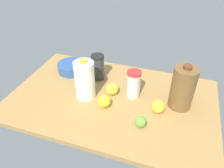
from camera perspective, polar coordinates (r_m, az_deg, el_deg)
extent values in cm
cube|color=olive|center=(130.76, 0.00, -4.08)|extent=(120.00, 76.00, 3.00)
cylinder|color=white|center=(125.35, -7.13, 1.03)|extent=(11.48, 11.48, 22.85)
cylinder|color=yellow|center=(118.77, -7.56, 5.91)|extent=(4.02, 4.02, 1.80)
cylinder|color=#2C4D88|center=(154.48, -10.48, 4.35)|extent=(18.85, 18.85, 6.25)
cylinder|color=#30353C|center=(142.20, -3.71, 4.17)|extent=(8.17, 8.17, 15.73)
cylinder|color=black|center=(137.89, -3.85, 7.20)|extent=(8.42, 8.42, 1.40)
cylinder|color=brown|center=(122.89, 18.00, -1.00)|extent=(12.78, 12.78, 24.53)
cylinder|color=#59331E|center=(115.85, 19.19, 4.21)|extent=(4.47, 4.47, 1.80)
cylinder|color=silver|center=(127.49, 5.63, -0.24)|extent=(7.99, 7.99, 15.37)
cylinder|color=red|center=(122.74, 5.86, 2.92)|extent=(8.23, 8.23, 1.40)
sphere|color=yellow|center=(120.94, 11.95, -5.78)|extent=(7.29, 7.29, 7.29)
sphere|color=yellow|center=(130.50, 0.03, -1.28)|extent=(7.28, 7.28, 7.28)
sphere|color=#64AB37|center=(112.25, 7.50, -9.71)|extent=(5.82, 5.82, 5.82)
sphere|color=yellow|center=(121.88, -2.01, -4.54)|extent=(7.03, 7.03, 7.03)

